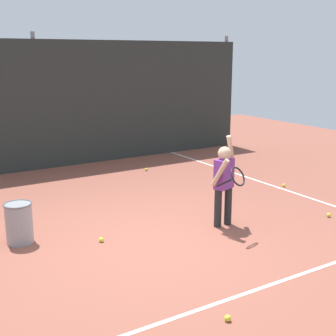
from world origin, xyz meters
name	(u,v)px	position (x,y,z in m)	size (l,w,h in m)	color
ground_plane	(154,244)	(0.00, 0.00, 0.00)	(20.00, 20.00, 0.00)	brown
court_line_baseline	(233,298)	(0.00, -1.67, 0.00)	(9.00, 0.05, 0.00)	white
court_line_sideline	(282,189)	(3.40, 1.00, 0.00)	(0.05, 9.00, 0.00)	white
back_fence_windscreen	(38,106)	(0.00, 4.99, 1.40)	(10.69, 0.08, 2.81)	#282D2B
fence_post_1	(37,102)	(0.00, 5.05, 1.48)	(0.09, 0.09, 2.96)	slate
fence_post_2	(225,92)	(5.20, 5.05, 1.48)	(0.09, 0.09, 2.96)	slate
tennis_player	(224,179)	(1.23, 0.06, 0.73)	(0.58, 0.73, 1.35)	#232326
ball_hopper	(19,223)	(-1.52, 1.02, 0.29)	(0.38, 0.38, 0.56)	gray
tennis_ball_0	(146,169)	(1.89, 3.59, 0.03)	(0.07, 0.07, 0.07)	#CCE033
tennis_ball_1	(329,215)	(2.88, -0.52, 0.03)	(0.07, 0.07, 0.07)	#CCE033
tennis_ball_2	(101,240)	(-0.58, 0.45, 0.03)	(0.07, 0.07, 0.07)	#CCE033
tennis_ball_4	(228,318)	(-0.33, -1.99, 0.03)	(0.07, 0.07, 0.07)	#CCE033
tennis_ball_5	(284,185)	(3.53, 1.08, 0.03)	(0.07, 0.07, 0.07)	#CCE033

